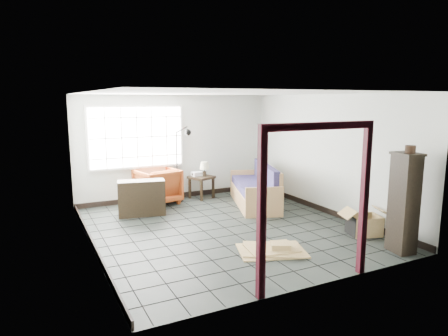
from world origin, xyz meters
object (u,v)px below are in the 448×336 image
side_table (201,180)px  futon_sofa (257,190)px  armchair (157,184)px  tall_shelf (404,202)px

side_table → futon_sofa: bearing=-51.3°
futon_sofa → armchair: bearing=169.9°
futon_sofa → side_table: 1.51m
armchair → side_table: (1.15, 0.00, 0.01)m
armchair → side_table: armchair is taller
tall_shelf → side_table: bearing=116.5°
armchair → tall_shelf: tall_shelf is taller
armchair → tall_shelf: bearing=107.2°
futon_sofa → armchair: size_ratio=2.49×
futon_sofa → tall_shelf: 3.71m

